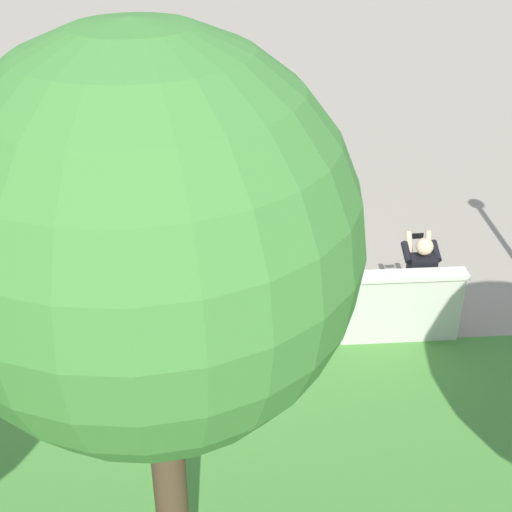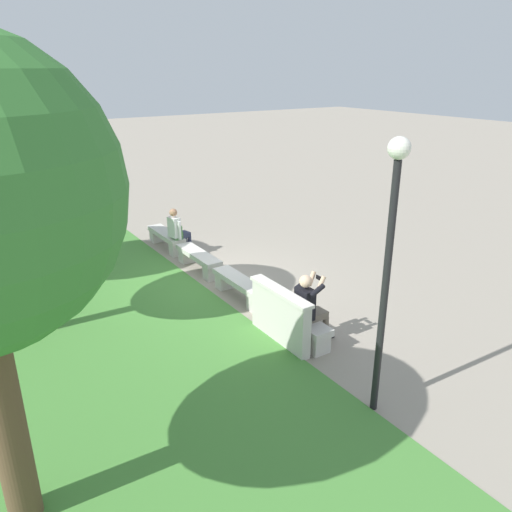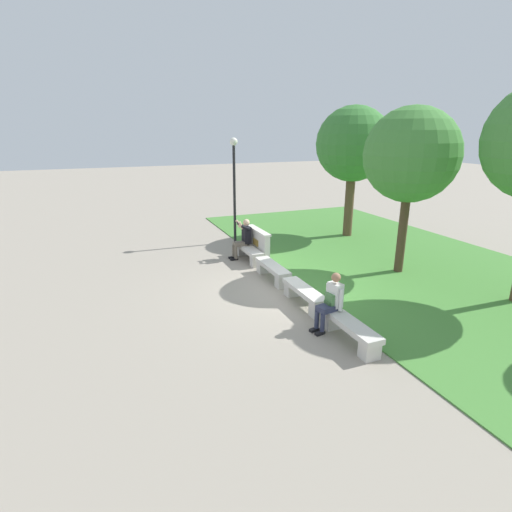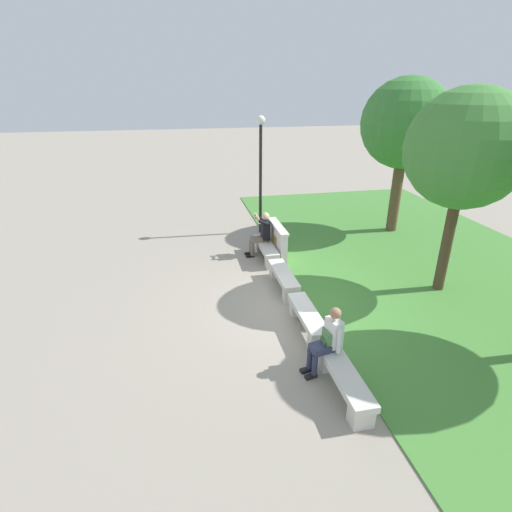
{
  "view_description": "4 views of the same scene",
  "coord_description": "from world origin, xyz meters",
  "px_view_note": "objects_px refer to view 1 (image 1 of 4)",
  "views": [
    {
      "loc": [
        -0.49,
        7.66,
        5.51
      ],
      "look_at": [
        -1.1,
        -0.74,
        0.72
      ],
      "focal_mm": 50.0,
      "sensor_mm": 36.0,
      "label": 1
    },
    {
      "loc": [
        -9.16,
        5.0,
        4.6
      ],
      "look_at": [
        -0.82,
        -0.49,
        0.82
      ],
      "focal_mm": 35.0,
      "sensor_mm": 36.0,
      "label": 2
    },
    {
      "loc": [
        8.83,
        -4.44,
        4.12
      ],
      "look_at": [
        -0.76,
        -0.58,
        0.83
      ],
      "focal_mm": 28.0,
      "sensor_mm": 36.0,
      "label": 3
    },
    {
      "loc": [
        7.65,
        -2.47,
        4.76
      ],
      "look_at": [
        -1.39,
        -0.61,
        0.75
      ],
      "focal_mm": 28.0,
      "sensor_mm": 36.0,
      "label": 4
    }
  ],
  "objects_px": {
    "person_photographer": "(418,274)",
    "bench_near": "(249,313)",
    "bench_mid": "(101,319)",
    "tree_far_back": "(150,242)",
    "bench_main": "(393,307)"
  },
  "relations": [
    {
      "from": "person_photographer",
      "to": "bench_near",
      "type": "bearing_deg",
      "value": 2.02
    },
    {
      "from": "bench_mid",
      "to": "person_photographer",
      "type": "bearing_deg",
      "value": -178.92
    },
    {
      "from": "bench_mid",
      "to": "tree_far_back",
      "type": "distance_m",
      "value": 5.04
    },
    {
      "from": "bench_near",
      "to": "tree_far_back",
      "type": "xyz_separation_m",
      "value": [
        0.83,
        3.8,
        3.14
      ]
    },
    {
      "from": "bench_main",
      "to": "bench_near",
      "type": "xyz_separation_m",
      "value": [
        1.9,
        0.0,
        0.0
      ]
    },
    {
      "from": "bench_mid",
      "to": "bench_main",
      "type": "bearing_deg",
      "value": 180.0
    },
    {
      "from": "person_photographer",
      "to": "tree_far_back",
      "type": "xyz_separation_m",
      "value": [
        3.03,
        3.88,
        2.69
      ]
    },
    {
      "from": "person_photographer",
      "to": "tree_far_back",
      "type": "height_order",
      "value": "tree_far_back"
    },
    {
      "from": "bench_near",
      "to": "tree_far_back",
      "type": "bearing_deg",
      "value": 77.67
    },
    {
      "from": "bench_main",
      "to": "tree_far_back",
      "type": "relative_size",
      "value": 0.35
    },
    {
      "from": "bench_main",
      "to": "tree_far_back",
      "type": "height_order",
      "value": "tree_far_back"
    },
    {
      "from": "bench_near",
      "to": "tree_far_back",
      "type": "height_order",
      "value": "tree_far_back"
    },
    {
      "from": "tree_far_back",
      "to": "bench_mid",
      "type": "bearing_deg",
      "value": -74.24
    },
    {
      "from": "bench_mid",
      "to": "person_photographer",
      "type": "relative_size",
      "value": 1.27
    },
    {
      "from": "bench_near",
      "to": "tree_far_back",
      "type": "distance_m",
      "value": 5.0
    }
  ]
}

